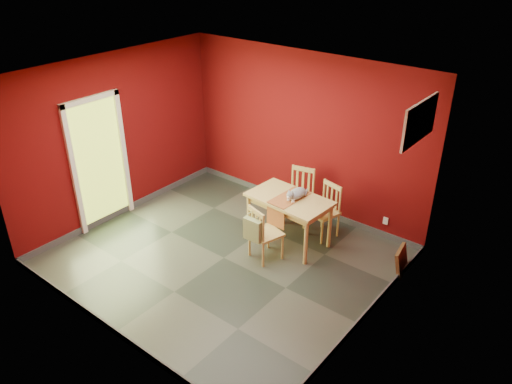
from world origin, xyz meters
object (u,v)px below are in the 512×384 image
Objects in this scene: dining_table at (289,203)px; tote_bag at (253,230)px; chair_near at (264,233)px; chair_far_left at (299,195)px; chair_far_right at (325,210)px; cat at (297,192)px; picture_frame at (401,261)px.

tote_bag reaches higher than dining_table.
chair_far_left is at bearing 99.97° from chair_near.
tote_bag is (-0.04, -0.21, 0.14)m from chair_near.
chair_far_right is 1.37m from tote_bag.
cat reaches higher than picture_frame.
chair_near is 2.10× the size of picture_frame.
chair_near is at bearing -79.52° from cat.
chair_far_right is 2.16× the size of tote_bag.
picture_frame is at bearing 28.00° from chair_near.
picture_frame is (1.62, 0.26, -0.67)m from cat.
cat is 1.00× the size of picture_frame.
chair_near is 1.97m from picture_frame.
cat is (0.09, 0.07, 0.20)m from dining_table.
chair_far_left is (-0.24, 0.64, -0.21)m from dining_table.
dining_table is at bearing -122.54° from chair_far_right.
chair_far_right is 1.16m from chair_near.
cat reaches higher than tote_bag.
chair_far_left is at bearing 167.00° from chair_far_right.
chair_far_right is at bearing 73.53° from tote_bag.
picture_frame is at bearing -9.20° from chair_far_left.
chair_far_right is at bearing -13.00° from chair_far_left.
dining_table is 1.47× the size of chair_near.
chair_far_left reaches higher than picture_frame.
dining_table is 0.72m from chair_far_left.
cat is (0.11, 0.66, 0.43)m from chair_near.
chair_far_left is 2.26× the size of tote_bag.
chair_far_right is (0.57, -0.13, -0.02)m from chair_far_left.
chair_far_left is 1.99m from picture_frame.
tote_bag is at bearing -100.27° from chair_near.
dining_table is 0.23m from cat.
cat reaches higher than chair_far_left.
chair_near is at bearing -80.03° from chair_far_left.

